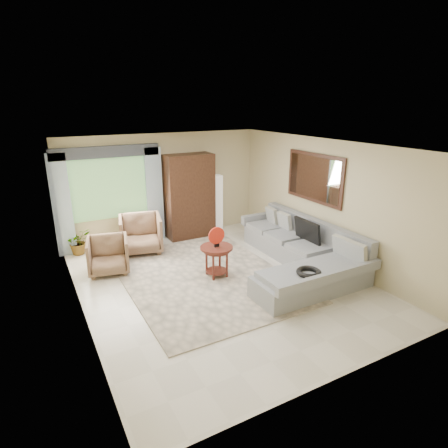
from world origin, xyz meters
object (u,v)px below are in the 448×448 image
sectional_sofa (301,255)px  potted_plant (78,241)px  armchair_right (141,234)px  floor_lamp (217,203)px  armchair_left (108,255)px  armoire (189,196)px  tv_screen (307,231)px  coffee_table (217,261)px

sectional_sofa → potted_plant: size_ratio=5.82×
armchair_right → floor_lamp: bearing=26.2°
armchair_left → armchair_right: size_ratio=0.85×
armchair_right → armoire: bearing=30.7°
armoire → potted_plant: bearing=177.8°
tv_screen → armchair_right: bearing=141.9°
coffee_table → armoire: (0.50, 2.43, 0.72)m
armchair_right → coffee_table: bearing=-51.8°
tv_screen → potted_plant: (-4.22, 2.84, -0.42)m
armoire → tv_screen: bearing=-61.3°
armchair_left → armoire: size_ratio=0.38×
potted_plant → armoire: armoire is taller
tv_screen → floor_lamp: 2.88m
tv_screen → armchair_left: tv_screen is taller
tv_screen → armchair_left: size_ratio=0.92×
armchair_right → sectional_sofa: bearing=-29.4°
armoire → floor_lamp: size_ratio=1.40×
tv_screen → armchair_left: 4.14m
armchair_right → potted_plant: 1.41m
sectional_sofa → coffee_table: bearing=165.1°
armchair_left → coffee_table: bearing=-22.0°
sectional_sofa → armoire: (-1.23, 2.90, 0.77)m
tv_screen → armoire: 3.14m
coffee_table → armchair_left: armchair_left is taller
coffee_table → floor_lamp: 2.84m
floor_lamp → coffee_table: bearing=-117.5°
sectional_sofa → tv_screen: bearing=30.8°
floor_lamp → armchair_left: bearing=-158.0°
armoire → floor_lamp: 0.86m
armchair_left → floor_lamp: bearing=34.1°
armchair_right → potted_plant: bearing=170.4°
coffee_table → armchair_left: (-1.82, 1.23, 0.03)m
tv_screen → coffee_table: 2.06m
coffee_table → armchair_right: 2.20m
coffee_table → potted_plant: (-2.22, 2.54, -0.04)m
floor_lamp → armchair_right: bearing=-167.2°
coffee_table → armchair_left: bearing=145.9°
coffee_table → potted_plant: 3.37m
sectional_sofa → tv_screen: size_ratio=4.68×
armchair_right → floor_lamp: (2.22, 0.50, 0.32)m
tv_screen → coffee_table: size_ratio=1.16×
coffee_table → armoire: armoire is taller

